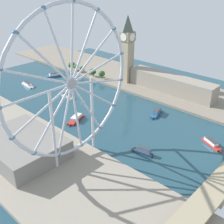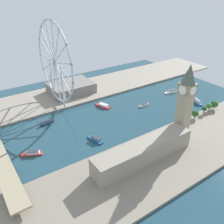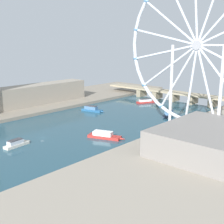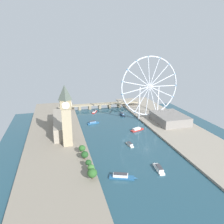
% 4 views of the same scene
% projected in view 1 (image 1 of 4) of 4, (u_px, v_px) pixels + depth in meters
% --- Properties ---
extents(ground_plane, '(381.78, 381.78, 0.00)m').
position_uv_depth(ground_plane, '(82.00, 102.00, 344.97)').
color(ground_plane, '#234756').
extents(riverbank_left, '(90.00, 520.00, 3.00)m').
position_uv_depth(riverbank_left, '(136.00, 79.00, 413.63)').
color(riverbank_left, gray).
rests_on(riverbank_left, ground_plane).
extents(riverbank_right, '(90.00, 520.00, 3.00)m').
position_uv_depth(riverbank_right, '(0.00, 134.00, 274.95)').
color(riverbank_right, gray).
rests_on(riverbank_right, ground_plane).
extents(clock_tower, '(16.74, 16.74, 90.58)m').
position_uv_depth(clock_tower, '(127.00, 48.00, 381.75)').
color(clock_tower, tan).
rests_on(clock_tower, riverbank_left).
extents(parliament_block, '(22.00, 118.67, 21.25)m').
position_uv_depth(parliament_block, '(171.00, 84.00, 363.05)').
color(parliament_block, gray).
rests_on(parliament_block, riverbank_left).
extents(tree_row_embankment, '(13.48, 73.57, 12.79)m').
position_uv_depth(tree_row_embankment, '(85.00, 69.00, 427.65)').
color(tree_row_embankment, '#513823').
rests_on(tree_row_embankment, riverbank_left).
extents(ferris_wheel, '(119.60, 3.20, 124.44)m').
position_uv_depth(ferris_wheel, '(71.00, 84.00, 211.66)').
color(ferris_wheel, silver).
rests_on(ferris_wheel, riverbank_right).
extents(riverside_hall, '(54.17, 70.91, 16.05)m').
position_uv_depth(riverside_hall, '(22.00, 146.00, 239.06)').
color(riverside_hall, gray).
rests_on(riverside_hall, riverbank_right).
extents(tour_boat_0, '(7.39, 21.64, 5.13)m').
position_uv_depth(tour_boat_0, '(68.00, 96.00, 356.36)').
color(tour_boat_0, beige).
rests_on(tour_boat_0, ground_plane).
extents(tour_boat_1, '(29.09, 15.75, 5.13)m').
position_uv_depth(tour_boat_1, '(76.00, 119.00, 302.06)').
color(tour_boat_1, '#B22D28').
rests_on(tour_boat_1, ground_plane).
extents(tour_boat_2, '(9.06, 29.59, 5.41)m').
position_uv_depth(tour_boat_2, '(28.00, 84.00, 393.03)').
color(tour_boat_2, white).
rests_on(tour_boat_2, ground_plane).
extents(tour_boat_3, '(15.06, 25.32, 4.93)m').
position_uv_depth(tour_boat_3, '(212.00, 143.00, 259.49)').
color(tour_boat_3, '#B22D28').
rests_on(tour_boat_3, ground_plane).
extents(tour_boat_4, '(26.55, 11.09, 5.69)m').
position_uv_depth(tour_boat_4, '(157.00, 113.00, 314.03)').
color(tour_boat_4, '#235684').
rests_on(tour_boat_4, ground_plane).
extents(tour_boat_5, '(32.48, 16.55, 5.76)m').
position_uv_depth(tour_boat_5, '(54.00, 75.00, 427.51)').
color(tour_boat_5, '#235684').
rests_on(tour_boat_5, ground_plane).
extents(tour_boat_6, '(7.37, 22.22, 6.09)m').
position_uv_depth(tour_boat_6, '(143.00, 151.00, 246.90)').
color(tour_boat_6, '#2D384C').
rests_on(tour_boat_6, ground_plane).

